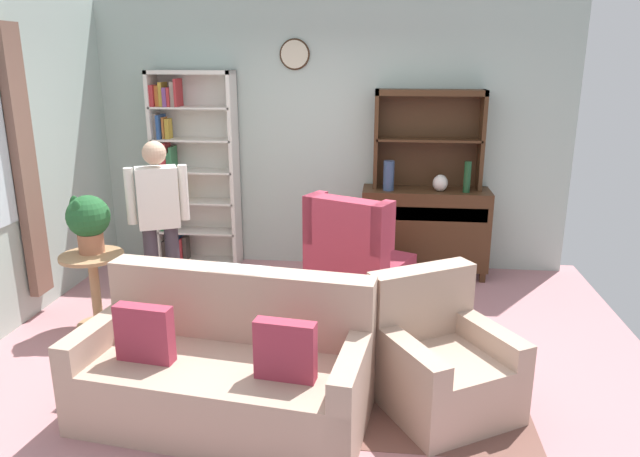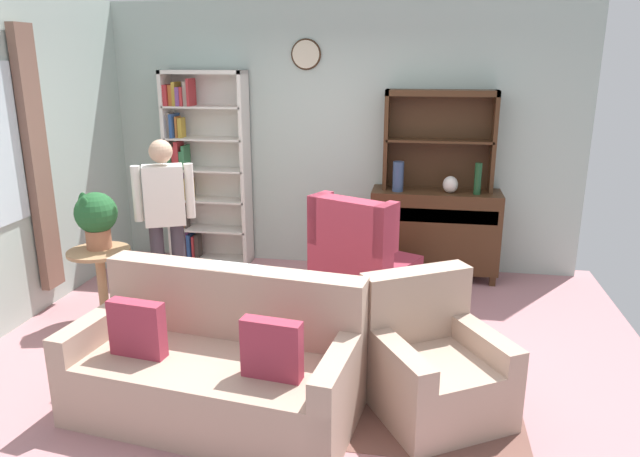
% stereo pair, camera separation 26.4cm
% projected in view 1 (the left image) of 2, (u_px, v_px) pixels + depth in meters
% --- Properties ---
extents(ground_plane, '(5.40, 4.60, 0.02)m').
position_uv_depth(ground_plane, '(305.00, 352.00, 4.65)').
color(ground_plane, '#B27A7F').
extents(wall_back, '(5.00, 0.09, 2.80)m').
position_uv_depth(wall_back, '(331.00, 137.00, 6.29)').
color(wall_back, '#ADC1B7').
rests_on(wall_back, ground_plane).
extents(area_rug, '(2.74, 1.77, 0.01)m').
position_uv_depth(area_rug, '(326.00, 371.00, 4.34)').
color(area_rug, brown).
rests_on(area_rug, ground_plane).
extents(bookshelf, '(0.90, 0.30, 2.10)m').
position_uv_depth(bookshelf, '(189.00, 171.00, 6.37)').
color(bookshelf, silver).
rests_on(bookshelf, ground_plane).
extents(sideboard, '(1.30, 0.45, 0.92)m').
position_uv_depth(sideboard, '(424.00, 228.00, 6.17)').
color(sideboard, '#422816').
rests_on(sideboard, ground_plane).
extents(sideboard_hutch, '(1.10, 0.26, 1.00)m').
position_uv_depth(sideboard_hutch, '(429.00, 126.00, 5.98)').
color(sideboard_hutch, '#422816').
rests_on(sideboard_hutch, sideboard).
extents(vase_tall, '(0.11, 0.11, 0.30)m').
position_uv_depth(vase_tall, '(389.00, 176.00, 5.98)').
color(vase_tall, '#33476B').
rests_on(vase_tall, sideboard).
extents(vase_round, '(0.15, 0.15, 0.17)m').
position_uv_depth(vase_round, '(440.00, 183.00, 5.95)').
color(vase_round, beige).
rests_on(vase_round, sideboard).
extents(bottle_wine, '(0.07, 0.07, 0.32)m').
position_uv_depth(bottle_wine, '(467.00, 177.00, 5.88)').
color(bottle_wine, '#194223').
rests_on(bottle_wine, sideboard).
extents(couch_floral, '(1.90, 1.08, 0.90)m').
position_uv_depth(couch_floral, '(226.00, 370.00, 3.74)').
color(couch_floral, tan).
rests_on(couch_floral, ground_plane).
extents(armchair_floral, '(1.04, 1.05, 0.88)m').
position_uv_depth(armchair_floral, '(440.00, 365.00, 3.85)').
color(armchair_floral, tan).
rests_on(armchair_floral, ground_plane).
extents(wingback_chair, '(1.05, 1.06, 1.05)m').
position_uv_depth(wingback_chair, '(356.00, 265.00, 5.43)').
color(wingback_chair, '#A33347').
rests_on(wingback_chair, ground_plane).
extents(plant_stand, '(0.52, 0.52, 0.65)m').
position_uv_depth(plant_stand, '(95.00, 283.00, 4.95)').
color(plant_stand, '#A87F56').
rests_on(plant_stand, ground_plane).
extents(potted_plant_large, '(0.35, 0.35, 0.49)m').
position_uv_depth(potted_plant_large, '(88.00, 220.00, 4.86)').
color(potted_plant_large, '#AD6B4C').
rests_on(potted_plant_large, plant_stand).
extents(potted_plant_small, '(0.24, 0.24, 0.33)m').
position_uv_depth(potted_plant_small, '(127.00, 315.00, 4.83)').
color(potted_plant_small, '#AD6B4C').
rests_on(potted_plant_small, ground_plane).
extents(person_reading, '(0.50, 0.33, 1.56)m').
position_uv_depth(person_reading, '(159.00, 217.00, 5.06)').
color(person_reading, '#38333D').
rests_on(person_reading, ground_plane).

